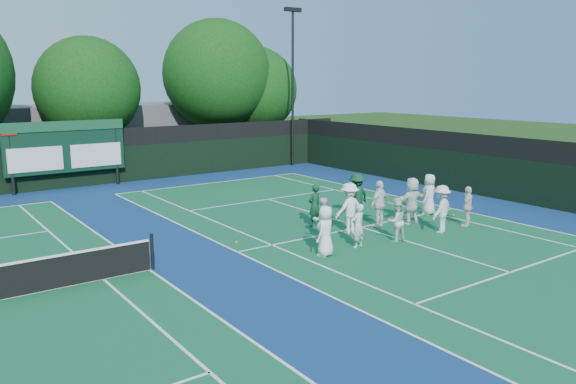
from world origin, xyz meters
TOP-DOWN VIEW (x-y plane):
  - ground at (0.00, 0.00)m, footprint 120.00×120.00m
  - court_apron at (-6.00, 1.00)m, footprint 34.00×32.00m
  - near_court at (0.00, 1.00)m, footprint 11.05×23.85m
  - back_fence at (-6.00, 16.00)m, footprint 34.00×0.08m
  - divider_fence_right at (9.00, 1.00)m, footprint 0.08×32.00m
  - scoreboard at (-7.01, 15.59)m, footprint 6.00×0.21m
  - clubhouse at (-2.00, 24.00)m, footprint 18.00×6.00m
  - light_pole_right at (7.50, 15.70)m, footprint 1.20×0.30m
  - tree_c at (-4.38, 19.58)m, footprint 6.05×6.05m
  - tree_d at (4.16, 19.58)m, footprint 7.22×7.22m
  - tree_e at (7.09, 19.58)m, footprint 6.01×6.01m
  - tennis_ball_0 at (-2.73, 0.17)m, footprint 0.07×0.07m
  - tennis_ball_1 at (2.87, 0.78)m, footprint 0.07×0.07m
  - tennis_ball_2 at (4.47, 0.14)m, footprint 0.07×0.07m
  - tennis_ball_3 at (-4.95, 1.96)m, footprint 0.07×0.07m
  - tennis_ball_4 at (-0.01, 1.02)m, footprint 0.07×0.07m
  - tennis_ball_5 at (2.02, 1.15)m, footprint 0.07×0.07m
  - player_front_0 at (-3.37, -0.96)m, footprint 0.95×0.81m
  - player_front_1 at (-1.88, -0.87)m, footprint 0.61×0.47m
  - player_front_2 at (-0.32, -1.13)m, footprint 0.81×0.69m
  - player_front_3 at (1.93, -1.24)m, footprint 1.29×0.95m
  - player_front_4 at (3.50, -1.22)m, footprint 0.99×0.72m
  - player_back_0 at (-2.38, 0.42)m, footprint 0.83×0.69m
  - player_back_1 at (-0.90, 0.69)m, footprint 1.22×0.71m
  - player_back_2 at (0.65, 0.68)m, footprint 1.13×0.65m
  - player_back_3 at (2.05, 0.32)m, footprint 1.72×0.60m
  - player_back_4 at (3.80, 0.93)m, footprint 0.99×0.83m
  - coach_left at (-1.34, 2.16)m, footprint 0.65×0.48m
  - coach_right at (0.85, 2.16)m, footprint 1.27×0.82m

SIDE VIEW (x-z plane):
  - ground at x=0.00m, z-range 0.00..0.00m
  - court_apron at x=-6.00m, z-range 0.00..0.01m
  - near_court at x=0.00m, z-range 0.01..0.01m
  - tennis_ball_0 at x=-2.73m, z-range 0.00..0.07m
  - tennis_ball_1 at x=2.87m, z-range 0.00..0.07m
  - tennis_ball_2 at x=4.47m, z-range 0.00..0.07m
  - tennis_ball_3 at x=-4.95m, z-range 0.00..0.07m
  - tennis_ball_4 at x=-0.01m, z-range 0.00..0.07m
  - tennis_ball_5 at x=2.02m, z-range 0.00..0.07m
  - player_front_2 at x=-0.32m, z-range 0.00..1.46m
  - player_front_1 at x=-1.88m, z-range 0.00..1.50m
  - player_back_0 at x=-2.38m, z-range 0.00..1.56m
  - player_front_4 at x=3.50m, z-range 0.00..1.56m
  - player_front_0 at x=-3.37m, z-range 0.00..1.65m
  - coach_left at x=-1.34m, z-range 0.00..1.66m
  - player_back_4 at x=3.80m, z-range 0.00..1.72m
  - player_front_3 at x=1.93m, z-range 0.00..1.78m
  - player_back_2 at x=0.65m, z-range 0.00..1.82m
  - player_back_3 at x=2.05m, z-range 0.00..1.84m
  - coach_right at x=0.85m, z-range 0.00..1.86m
  - player_back_1 at x=-0.90m, z-range 0.00..1.88m
  - back_fence at x=-6.00m, z-range -0.14..2.86m
  - divider_fence_right at x=9.00m, z-range -0.14..2.86m
  - clubhouse at x=-2.00m, z-range 0.00..4.00m
  - scoreboard at x=-7.01m, z-range 0.42..3.97m
  - tree_e at x=7.09m, z-range 0.81..8.75m
  - tree_c at x=-4.38m, z-range 0.87..8.98m
  - tree_d at x=4.16m, z-range 1.00..10.61m
  - light_pole_right at x=7.50m, z-range 1.24..11.36m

